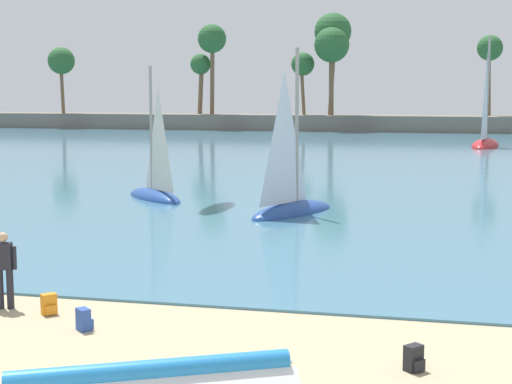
{
  "coord_description": "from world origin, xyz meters",
  "views": [
    {
      "loc": [
        6.2,
        -6.25,
        4.68
      ],
      "look_at": [
        1.98,
        12.12,
        2.21
      ],
      "focal_mm": 55.23,
      "sensor_mm": 36.0,
      "label": 1
    }
  ],
  "objects": [
    {
      "name": "backpack_spare",
      "position": [
        5.94,
        6.7,
        0.21
      ],
      "size": [
        0.37,
        0.37,
        0.44
      ],
      "color": "#232328",
      "rests_on": "ground"
    },
    {
      "name": "backpack_near_kite",
      "position": [
        -1.6,
        8.37,
        0.21
      ],
      "size": [
        0.37,
        0.37,
        0.44
      ],
      "color": "orange",
      "rests_on": "ground"
    },
    {
      "name": "sailboat_toward_headland",
      "position": [
        0.99,
        22.3,
        0.65
      ],
      "size": [
        3.25,
        4.67,
        6.58
      ],
      "color": "#234793",
      "rests_on": "sea"
    },
    {
      "name": "sailboat_near_shore",
      "position": [
        -5.36,
        25.03,
        0.6
      ],
      "size": [
        3.84,
        3.77,
        6.0
      ],
      "color": "#234793",
      "rests_on": "sea"
    },
    {
      "name": "sailboat_mid_bay",
      "position": [
        10.04,
        59.74,
        0.91
      ],
      "size": [
        3.14,
        6.78,
        9.47
      ],
      "color": "red",
      "rests_on": "sea"
    },
    {
      "name": "backpack_by_trailer",
      "position": [
        -0.41,
        7.52,
        0.21
      ],
      "size": [
        0.37,
        0.37,
        0.44
      ],
      "color": "#2D4C9E",
      "rests_on": "ground"
    },
    {
      "name": "palm_headland",
      "position": [
        0.41,
        82.24,
        2.88
      ],
      "size": [
        109.03,
        6.43,
        13.09
      ],
      "color": "slate",
      "rests_on": "ground"
    },
    {
      "name": "sea",
      "position": [
        0.0,
        65.95,
        0.03
      ],
      "size": [
        220.0,
        112.7,
        0.06
      ],
      "primitive_type": "cube",
      "color": "teal",
      "rests_on": "ground"
    },
    {
      "name": "person_at_waterline",
      "position": [
        -2.73,
        8.57,
        0.89
      ],
      "size": [
        0.54,
        0.27,
        1.67
      ],
      "color": "#23232D",
      "rests_on": "ground"
    }
  ]
}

